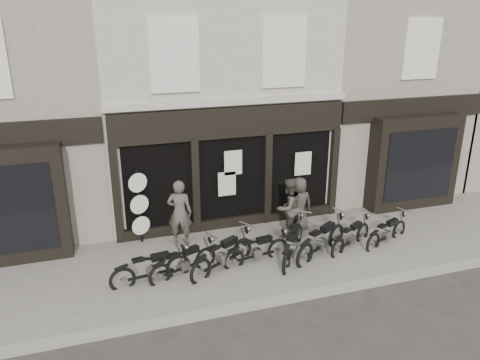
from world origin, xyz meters
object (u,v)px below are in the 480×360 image
object	(u,v)px
man_centre	(289,208)
motorcycle_3	(257,252)
motorcycle_6	(351,238)
motorcycle_7	(387,234)
motorcycle_2	(223,258)
man_left	(180,212)
motorcycle_5	(322,243)
motorcycle_0	(152,271)
man_right	(299,204)
motorcycle_4	(293,246)
motorcycle_1	(184,264)
advert_sign_post	(140,210)

from	to	relation	value
man_centre	motorcycle_3	bearing A→B (deg)	18.90
motorcycle_6	motorcycle_7	bearing A→B (deg)	-32.44
motorcycle_2	motorcycle_6	xyz separation A→B (m)	(3.84, 0.06, -0.05)
man_left	motorcycle_5	bearing A→B (deg)	174.75
motorcycle_6	motorcycle_0	bearing A→B (deg)	152.18
man_centre	man_right	distance (m)	0.53
motorcycle_4	motorcycle_6	size ratio (longest dim) A/B	1.09
motorcycle_4	man_left	size ratio (longest dim) A/B	1.00
motorcycle_3	motorcycle_7	bearing A→B (deg)	-10.97
motorcycle_1	motorcycle_7	size ratio (longest dim) A/B	1.05
motorcycle_2	advert_sign_post	bearing A→B (deg)	100.89
motorcycle_0	man_centre	xyz separation A→B (m)	(4.25, 1.32, 0.63)
motorcycle_4	man_centre	xyz separation A→B (m)	(0.38, 1.23, 0.59)
motorcycle_0	advert_sign_post	distance (m)	2.33
motorcycle_6	man_centre	world-z (taller)	man_centre
motorcycle_0	advert_sign_post	xyz separation A→B (m)	(-0.00, 2.21, 0.74)
motorcycle_0	motorcycle_1	bearing A→B (deg)	-2.02
advert_sign_post	motorcycle_4	bearing A→B (deg)	-49.07
motorcycle_0	motorcycle_2	world-z (taller)	motorcycle_2
motorcycle_1	motorcycle_3	bearing A→B (deg)	-19.87
motorcycle_6	motorcycle_2	bearing A→B (deg)	152.10
motorcycle_5	motorcycle_7	distance (m)	2.14
man_centre	man_right	size ratio (longest dim) A/B	1.06
motorcycle_7	man_left	size ratio (longest dim) A/B	0.94
man_centre	advert_sign_post	world-z (taller)	advert_sign_post
advert_sign_post	motorcycle_0	bearing A→B (deg)	-110.27
motorcycle_6	man_left	distance (m)	4.97
motorcycle_0	motorcycle_7	bearing A→B (deg)	-8.00
motorcycle_6	motorcycle_1	bearing A→B (deg)	151.28
man_right	advert_sign_post	distance (m)	4.75
motorcycle_1	motorcycle_7	xyz separation A→B (m)	(6.00, -0.07, -0.01)
motorcycle_0	motorcycle_6	size ratio (longest dim) A/B	1.16
motorcycle_5	man_right	xyz separation A→B (m)	(0.00, 1.60, 0.53)
motorcycle_0	motorcycle_5	size ratio (longest dim) A/B	0.99
motorcycle_4	motorcycle_7	world-z (taller)	motorcycle_4
motorcycle_3	motorcycle_6	distance (m)	2.85
motorcycle_7	man_centre	bearing A→B (deg)	130.83
motorcycle_3	motorcycle_4	size ratio (longest dim) A/B	1.01
motorcycle_4	motorcycle_1	bearing A→B (deg)	125.67
motorcycle_5	motorcycle_7	size ratio (longest dim) A/B	1.15
motorcycle_0	man_centre	world-z (taller)	man_centre
motorcycle_6	man_right	size ratio (longest dim) A/B	1.06
motorcycle_3	motorcycle_0	bearing A→B (deg)	173.16
motorcycle_1	motorcycle_2	bearing A→B (deg)	-23.98
motorcycle_0	motorcycle_6	bearing A→B (deg)	-7.23
motorcycle_5	man_left	world-z (taller)	man_left
motorcycle_4	man_centre	bearing A→B (deg)	18.80
motorcycle_3	advert_sign_post	xyz separation A→B (m)	(-2.84, 2.08, 0.76)
motorcycle_1	motorcycle_7	world-z (taller)	motorcycle_1
motorcycle_2	man_right	xyz separation A→B (m)	(2.85, 1.55, 0.54)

